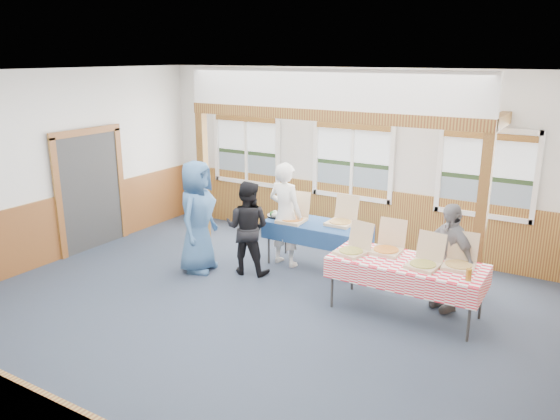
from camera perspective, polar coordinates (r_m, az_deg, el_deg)
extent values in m
plane|color=#25313C|center=(7.53, -3.70, -11.04)|extent=(8.00, 8.00, 0.00)
plane|color=white|center=(6.71, -4.20, 14.10)|extent=(8.00, 8.00, 0.00)
plane|color=silver|center=(9.95, 7.69, 5.31)|extent=(8.00, 0.00, 8.00)
plane|color=silver|center=(9.76, -23.66, 3.90)|extent=(0.00, 8.00, 8.00)
cube|color=brown|center=(10.17, 7.41, -0.53)|extent=(7.98, 0.05, 1.10)
cube|color=brown|center=(9.98, -22.91, -2.01)|extent=(0.05, 6.98, 1.10)
cube|color=#303030|center=(10.37, -19.20, 1.88)|extent=(0.06, 1.30, 2.10)
cube|color=white|center=(11.13, -3.49, 2.93)|extent=(1.52, 0.05, 0.08)
cube|color=white|center=(10.91, -3.61, 10.01)|extent=(1.52, 0.05, 0.08)
cube|color=white|center=(11.43, -6.63, 6.72)|extent=(0.08, 0.05, 1.46)
cube|color=white|center=(10.60, -0.23, 6.11)|extent=(0.08, 0.05, 1.46)
cube|color=white|center=(11.00, -3.55, 6.44)|extent=(0.05, 0.05, 1.30)
cube|color=slate|center=(11.10, -3.40, 4.48)|extent=(1.40, 0.02, 0.52)
cube|color=#23391C|center=(11.05, -3.43, 6.00)|extent=(1.40, 0.02, 0.08)
cube|color=silver|center=(10.99, -3.46, 8.00)|extent=(1.40, 0.02, 0.70)
cube|color=brown|center=(10.90, -3.67, 9.48)|extent=(1.40, 0.07, 0.10)
cube|color=white|center=(10.05, 7.41, 1.39)|extent=(1.52, 0.05, 0.08)
cube|color=white|center=(9.79, 7.70, 9.23)|extent=(1.52, 0.05, 0.08)
cube|color=white|center=(10.21, 3.73, 5.69)|extent=(0.08, 0.05, 1.46)
cube|color=white|center=(9.63, 11.59, 4.78)|extent=(0.08, 0.05, 1.46)
cube|color=white|center=(9.90, 7.55, 5.26)|extent=(0.05, 0.05, 1.30)
cube|color=slate|center=(10.01, 7.56, 3.10)|extent=(1.40, 0.02, 0.52)
cube|color=#23391C|center=(9.95, 7.62, 4.78)|extent=(1.40, 0.02, 0.08)
cube|color=silver|center=(9.88, 7.71, 7.00)|extent=(1.40, 0.02, 0.70)
cube|color=brown|center=(9.79, 7.63, 8.64)|extent=(1.40, 0.07, 0.10)
cube|color=white|center=(9.41, 20.32, -0.50)|extent=(1.52, 0.05, 0.08)
cube|color=white|center=(9.14, 21.15, 7.83)|extent=(1.52, 0.05, 0.08)
cube|color=white|center=(9.40, 16.31, 4.19)|extent=(0.08, 0.05, 1.46)
cube|color=white|center=(9.15, 25.27, 2.99)|extent=(0.08, 0.05, 1.46)
cube|color=white|center=(9.25, 20.73, 3.61)|extent=(0.05, 0.05, 1.30)
cube|color=slate|center=(9.37, 20.54, 1.32)|extent=(1.40, 0.02, 0.52)
cube|color=#23391C|center=(9.30, 20.72, 3.10)|extent=(1.40, 0.02, 0.08)
cube|color=silver|center=(9.23, 20.96, 5.46)|extent=(1.40, 0.02, 0.70)
cube|color=brown|center=(9.13, 21.07, 7.20)|extent=(1.40, 0.07, 0.10)
cube|color=#562813|center=(10.30, -8.03, 3.39)|extent=(0.15, 0.15, 2.40)
cube|color=#562813|center=(8.21, 20.31, -0.69)|extent=(0.15, 0.15, 2.40)
cube|color=#562813|center=(8.74, 4.71, 9.84)|extent=(5.15, 0.18, 0.18)
cylinder|color=#303030|center=(9.18, -1.18, -3.45)|extent=(0.04, 0.04, 0.73)
cylinder|color=#303030|center=(9.63, 0.61, -2.49)|extent=(0.04, 0.04, 0.73)
cylinder|color=#303030|center=(8.51, 7.59, -5.18)|extent=(0.04, 0.04, 0.73)
cylinder|color=#303030|center=(9.00, 9.04, -4.04)|extent=(0.04, 0.04, 0.73)
cube|color=#303030|center=(8.94, 3.92, -1.52)|extent=(1.78, 1.27, 0.03)
cube|color=navy|center=(8.93, 3.93, -1.41)|extent=(1.86, 1.34, 0.01)
cube|color=navy|center=(8.66, 2.78, -2.95)|extent=(1.58, 0.66, 0.28)
cube|color=navy|center=(9.29, 4.96, -1.67)|extent=(1.58, 0.66, 0.28)
cylinder|color=#303030|center=(7.65, 5.47, -7.59)|extent=(0.04, 0.04, 0.73)
cylinder|color=#303030|center=(8.25, 7.60, -5.89)|extent=(0.04, 0.04, 0.73)
cylinder|color=#303030|center=(7.14, 19.18, -10.26)|extent=(0.04, 0.04, 0.73)
cylinder|color=#303030|center=(7.77, 20.31, -8.19)|extent=(0.04, 0.04, 0.73)
cube|color=#303030|center=(7.51, 13.12, -5.37)|extent=(2.11, 1.28, 0.03)
cube|color=red|center=(7.50, 13.13, -5.24)|extent=(2.18, 1.35, 0.01)
cube|color=red|center=(7.17, 11.94, -7.43)|extent=(1.97, 0.51, 0.28)
cube|color=red|center=(7.95, 14.06, -5.20)|extent=(1.97, 0.51, 0.28)
cube|color=tan|center=(8.98, 1.22, -1.10)|extent=(0.45, 0.45, 0.05)
cylinder|color=orange|center=(8.97, 1.22, -0.91)|extent=(0.39, 0.39, 0.01)
cube|color=tan|center=(9.13, 1.92, 0.69)|extent=(0.42, 0.13, 0.41)
cube|color=tan|center=(8.88, 6.29, -1.39)|extent=(0.41, 0.41, 0.05)
cylinder|color=tan|center=(8.87, 6.30, -1.21)|extent=(0.36, 0.36, 0.01)
cube|color=tan|center=(9.03, 7.01, 0.33)|extent=(0.40, 0.10, 0.40)
cube|color=tan|center=(7.61, 7.43, -4.43)|extent=(0.45, 0.45, 0.04)
cylinder|color=gold|center=(7.60, 7.44, -4.23)|extent=(0.39, 0.39, 0.01)
cube|color=tan|center=(7.72, 8.49, -2.57)|extent=(0.39, 0.17, 0.37)
cube|color=tan|center=(7.73, 11.02, -4.27)|extent=(0.40, 0.40, 0.04)
cylinder|color=orange|center=(7.72, 11.04, -4.07)|extent=(0.35, 0.35, 0.01)
cube|color=tan|center=(7.87, 11.68, -2.28)|extent=(0.39, 0.10, 0.39)
cube|color=tan|center=(7.32, 14.71, -5.68)|extent=(0.42, 0.42, 0.04)
cylinder|color=gold|center=(7.31, 14.72, -5.47)|extent=(0.37, 0.37, 0.01)
cube|color=tan|center=(7.45, 15.52, -3.66)|extent=(0.39, 0.14, 0.37)
cube|color=tan|center=(7.43, 18.16, -5.63)|extent=(0.40, 0.40, 0.04)
cylinder|color=tan|center=(7.42, 18.18, -5.42)|extent=(0.35, 0.35, 0.01)
cube|color=tan|center=(7.58, 18.61, -3.57)|extent=(0.39, 0.11, 0.38)
cylinder|color=black|center=(9.27, -0.20, -0.59)|extent=(0.37, 0.37, 0.03)
cylinder|color=white|center=(9.27, -0.20, -0.44)|extent=(0.08, 0.08, 0.04)
sphere|color=#316E29|center=(9.21, 0.35, -0.50)|extent=(0.08, 0.08, 0.08)
sphere|color=beige|center=(9.30, 0.40, -0.35)|extent=(0.08, 0.08, 0.08)
sphere|color=#316E29|center=(9.36, 0.00, -0.24)|extent=(0.08, 0.08, 0.08)
sphere|color=beige|center=(9.35, -0.54, -0.26)|extent=(0.08, 0.08, 0.08)
sphere|color=#316E29|center=(9.27, -0.83, -0.39)|extent=(0.08, 0.08, 0.08)
sphere|color=beige|center=(9.19, -0.64, -0.54)|extent=(0.08, 0.08, 0.08)
sphere|color=#316E29|center=(9.17, -0.11, -0.59)|extent=(0.08, 0.08, 0.08)
cylinder|color=#8E5C17|center=(7.06, 19.11, -6.41)|extent=(0.07, 0.07, 0.15)
imported|color=white|center=(8.99, 0.56, -0.46)|extent=(0.69, 0.50, 1.75)
imported|color=black|center=(8.69, -3.43, -1.85)|extent=(0.85, 0.72, 1.52)
imported|color=#385E8C|center=(8.83, -8.63, -0.68)|extent=(0.77, 1.00, 1.83)
imported|color=slate|center=(7.81, 17.19, -4.69)|extent=(0.94, 0.81, 1.51)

